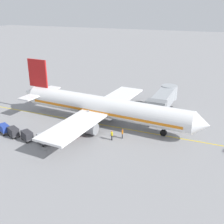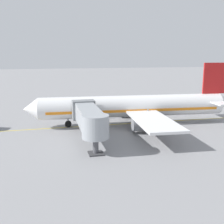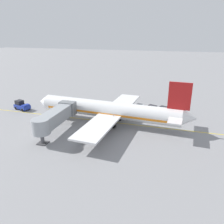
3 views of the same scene
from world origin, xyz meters
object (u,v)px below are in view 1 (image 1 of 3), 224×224
jet_bridge (163,99)px  ground_crew_wing_walker (112,135)px  baggage_cart_front (43,138)px  baggage_cart_second_in_train (27,135)px  baggage_cart_tail_end (4,128)px  ground_crew_loader (122,133)px  baggage_cart_third_in_train (13,131)px  parked_airliner (103,107)px  ground_crew_marshaller (94,130)px  baggage_tug_lead (73,131)px

jet_bridge → ground_crew_wing_walker: jet_bridge is taller
baggage_cart_front → jet_bridge: bearing=142.5°
baggage_cart_second_in_train → ground_crew_wing_walker: ground_crew_wing_walker is taller
ground_crew_wing_walker → baggage_cart_tail_end: bearing=-74.7°
baggage_cart_front → ground_crew_loader: 12.67m
baggage_cart_front → ground_crew_wing_walker: (-5.46, 9.40, 0.00)m
baggage_cart_second_in_train → baggage_cart_third_in_train: 2.98m
jet_bridge → ground_crew_loader: size_ratio=7.91×
parked_airliner → baggage_cart_third_in_train: parked_airliner is taller
baggage_cart_second_in_train → ground_crew_marshaller: bearing=123.4°
baggage_cart_second_in_train → baggage_cart_third_in_train: same height
baggage_cart_third_in_train → ground_crew_wing_walker: 16.37m
baggage_cart_front → ground_crew_marshaller: ground_crew_marshaller is taller
parked_airliner → baggage_cart_front: bearing=-25.5°
baggage_cart_third_in_train → ground_crew_marshaller: size_ratio=1.72×
baggage_cart_third_in_train → jet_bridge: bearing=132.2°
baggage_cart_third_in_train → ground_crew_loader: size_ratio=1.72×
jet_bridge → baggage_cart_tail_end: 29.44m
baggage_cart_tail_end → ground_crew_loader: (-6.14, 19.19, 0.00)m
baggage_tug_lead → ground_crew_marshaller: ground_crew_marshaller is taller
baggage_cart_front → parked_airliner: bearing=154.5°
jet_bridge → baggage_cart_second_in_train: (18.91, -17.61, -2.51)m
baggage_tug_lead → baggage_cart_tail_end: baggage_tug_lead is taller
baggage_cart_second_in_train → ground_crew_marshaller: (-5.97, 9.06, 0.00)m
baggage_tug_lead → ground_crew_loader: (-2.21, 8.07, 0.24)m
parked_airliner → baggage_cart_third_in_train: 15.90m
parked_airliner → jet_bridge: 12.07m
jet_bridge → baggage_cart_front: size_ratio=4.58×
parked_airliner → baggage_cart_front: (11.07, -5.28, -2.24)m
jet_bridge → ground_crew_wing_walker: size_ratio=7.91×
parked_airliner → baggage_cart_second_in_train: (11.09, -8.41, -2.24)m
baggage_cart_second_in_train → ground_crew_loader: size_ratio=1.72×
baggage_cart_third_in_train → ground_crew_wing_walker: bearing=108.7°
jet_bridge → ground_crew_wing_walker: bearing=-20.7°
ground_crew_marshaller → ground_crew_loader: bearing=99.0°
ground_crew_marshaller → baggage_cart_front: bearing=-44.9°
baggage_cart_tail_end → baggage_cart_second_in_train: bearing=83.6°
jet_bridge → ground_crew_loader: (12.17, -3.73, -2.50)m
baggage_cart_second_in_train → baggage_cart_tail_end: same height
baggage_cart_tail_end → ground_crew_wing_walker: (-4.88, 17.84, 0.00)m
ground_crew_loader → ground_crew_marshaller: 4.88m
baggage_tug_lead → baggage_cart_tail_end: (3.93, -11.12, 0.24)m
jet_bridge → baggage_cart_third_in_train: bearing=-47.8°
baggage_cart_front → baggage_cart_third_in_train: (-0.20, -6.11, 0.00)m
ground_crew_loader → baggage_cart_second_in_train: bearing=-64.1°
baggage_cart_front → baggage_cart_second_in_train: (0.02, -3.13, 0.00)m
ground_crew_wing_walker → ground_crew_loader: bearing=133.0°
parked_airliner → baggage_cart_front: size_ratio=12.81×
ground_crew_loader → baggage_cart_third_in_train: bearing=-68.8°
parked_airliner → baggage_cart_third_in_train: size_ratio=12.81×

